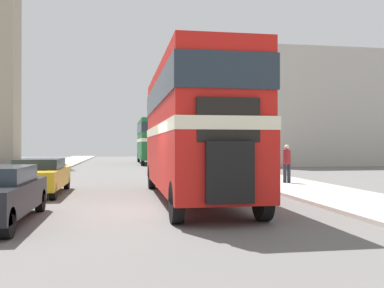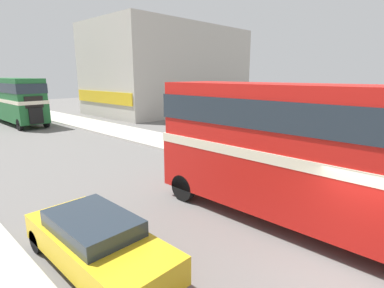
{
  "view_description": "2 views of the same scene",
  "coord_description": "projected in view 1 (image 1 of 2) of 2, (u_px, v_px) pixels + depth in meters",
  "views": [
    {
      "loc": [
        -0.85,
        -12.11,
        1.87
      ],
      "look_at": [
        1.53,
        2.22,
        1.91
      ],
      "focal_mm": 40.0,
      "sensor_mm": 36.0,
      "label": 1
    },
    {
      "loc": [
        -7.08,
        -1.31,
        4.7
      ],
      "look_at": [
        1.53,
        6.89,
        1.94
      ],
      "focal_mm": 28.0,
      "sensor_mm": 36.0,
      "label": 2
    }
  ],
  "objects": [
    {
      "name": "car_parked_mid",
      "position": [
        40.0,
        175.0,
        16.29
      ],
      "size": [
        1.76,
        4.63,
        1.36
      ],
      "color": "gold",
      "rests_on": "ground_plane"
    },
    {
      "name": "double_decker_bus",
      "position": [
        192.0,
        123.0,
        14.51
      ],
      "size": [
        2.46,
        10.27,
        4.43
      ],
      "color": "red",
      "rests_on": "ground_plane"
    },
    {
      "name": "shop_building_block",
      "position": [
        328.0,
        112.0,
        43.37
      ],
      "size": [
        19.83,
        11.45,
        10.56
      ],
      "color": "#B2ADA3",
      "rests_on": "ground_plane"
    },
    {
      "name": "ground_plane",
      "position": [
        151.0,
        211.0,
        12.08
      ],
      "size": [
        120.0,
        120.0,
        0.0
      ],
      "primitive_type": "plane",
      "color": "slate"
    },
    {
      "name": "sidewalk_right",
      "position": [
        370.0,
        204.0,
        13.18
      ],
      "size": [
        3.5,
        120.0,
        0.12
      ],
      "color": "#B7B2A8",
      "rests_on": "ground_plane"
    },
    {
      "name": "bus_distant",
      "position": [
        151.0,
        138.0,
        43.43
      ],
      "size": [
        2.5,
        10.87,
        4.39
      ],
      "color": "#1E602D",
      "rests_on": "ground_plane"
    },
    {
      "name": "pedestrian_walking",
      "position": [
        287.0,
        161.0,
        19.96
      ],
      "size": [
        0.36,
        0.36,
        1.78
      ],
      "color": "#282833",
      "rests_on": "sidewalk_right"
    }
  ]
}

